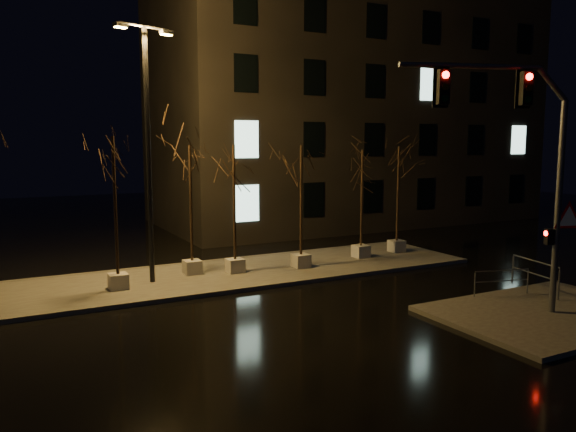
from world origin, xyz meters
TOP-DOWN VIEW (x-y plane):
  - ground at (0.00, 0.00)m, footprint 90.00×90.00m
  - median at (0.00, 6.00)m, footprint 22.00×5.00m
  - sidewalk_corner at (7.50, -3.50)m, footprint 7.00×5.00m
  - building at (14.00, 18.00)m, footprint 25.00×12.00m
  - tree_1 at (-3.87, 5.45)m, footprint 1.80×1.80m
  - tree_2 at (-0.80, 6.43)m, footprint 1.80×1.80m
  - tree_3 at (0.82, 5.90)m, footprint 1.80×1.80m
  - tree_4 at (3.63, 5.49)m, footprint 1.80×1.80m
  - tree_5 at (7.03, 6.01)m, footprint 1.80×1.80m
  - tree_6 at (9.29, 6.29)m, footprint 1.80×1.80m
  - traffic_signal_mast at (6.36, -3.22)m, footprint 5.82×1.93m
  - streetlight_main at (-2.53, 5.90)m, footprint 2.29×0.99m
  - guard_rail_a at (7.62, -1.50)m, footprint 1.99×0.59m
  - guard_rail_b at (9.04, -1.68)m, footprint 0.48×2.30m

SIDE VIEW (x-z plane):
  - ground at x=0.00m, z-range 0.00..0.00m
  - median at x=0.00m, z-range 0.00..0.15m
  - sidewalk_corner at x=7.50m, z-range 0.00..0.15m
  - guard_rail_a at x=7.62m, z-range 0.29..1.17m
  - guard_rail_b at x=9.04m, z-range 0.31..1.42m
  - tree_5 at x=7.03m, z-range 1.45..6.46m
  - tree_6 at x=9.29m, z-range 1.48..6.62m
  - tree_4 at x=3.63m, z-range 1.50..6.73m
  - tree_2 at x=-0.80m, z-range 1.51..6.75m
  - tree_3 at x=0.82m, z-range 1.51..6.77m
  - tree_1 at x=-3.87m, z-range 1.59..7.16m
  - traffic_signal_mast at x=6.36m, z-range 1.31..8.74m
  - streetlight_main at x=-2.53m, z-range 0.87..10.22m
  - building at x=14.00m, z-range 0.00..15.00m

